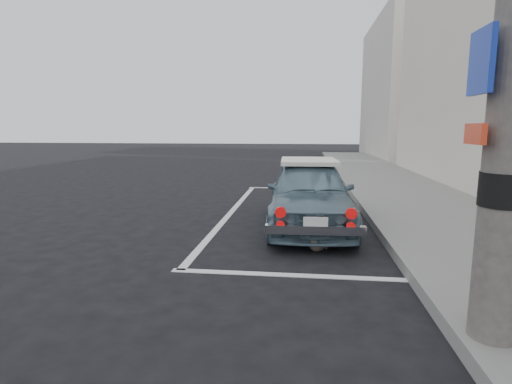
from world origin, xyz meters
TOP-DOWN VIEW (x-y plane):
  - ground at (0.00, 0.00)m, footprint 80.00×80.00m
  - sidewalk at (3.20, 2.00)m, footprint 2.80×40.00m
  - building_far at (6.35, 20.00)m, footprint 3.50×10.00m
  - pline_rear at (0.50, -0.50)m, footprint 3.00×0.12m
  - pline_front at (0.50, 6.50)m, footprint 3.00×0.12m
  - pline_side at (-0.90, 3.00)m, footprint 0.12×7.00m
  - retro_coupe at (0.69, 1.97)m, footprint 1.56×3.61m
  - cat at (0.80, 0.50)m, footprint 0.36×0.48m

SIDE VIEW (x-z plane):
  - ground at x=0.00m, z-range 0.00..0.00m
  - pline_rear at x=0.50m, z-range 0.00..0.01m
  - pline_front at x=0.50m, z-range 0.00..0.01m
  - pline_side at x=-0.90m, z-range 0.00..0.01m
  - sidewalk at x=3.20m, z-range 0.00..0.15m
  - cat at x=0.80m, z-range -0.01..0.27m
  - retro_coupe at x=0.69m, z-range 0.01..1.22m
  - building_far at x=6.35m, z-range 0.00..8.00m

